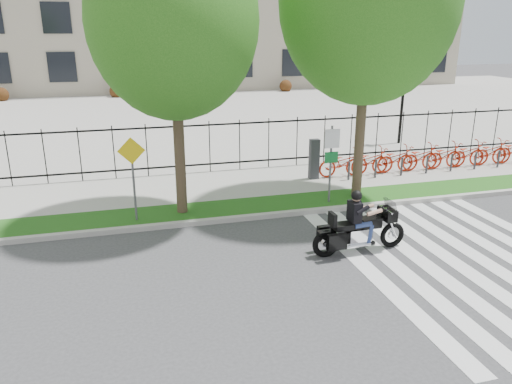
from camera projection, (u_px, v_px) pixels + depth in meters
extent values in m
plane|color=#3B3A3D|center=(283.00, 284.00, 11.32)|extent=(120.00, 120.00, 0.00)
cube|color=#AAA7A0|center=(241.00, 218.00, 15.05)|extent=(60.00, 0.20, 0.15)
cube|color=#1B4812|center=(235.00, 209.00, 15.83)|extent=(60.00, 1.50, 0.15)
cube|color=#9E9B93|center=(219.00, 186.00, 18.12)|extent=(60.00, 3.50, 0.15)
cube|color=#9E9B93|center=(169.00, 112.00, 34.21)|extent=(80.00, 34.00, 0.10)
cylinder|color=black|center=(402.00, 105.00, 24.20)|extent=(0.14, 0.14, 4.00)
cylinder|color=black|center=(406.00, 64.00, 23.60)|extent=(0.06, 0.70, 0.70)
sphere|color=white|center=(399.00, 62.00, 23.48)|extent=(0.36, 0.36, 0.36)
sphere|color=white|center=(412.00, 62.00, 23.66)|extent=(0.36, 0.36, 0.36)
cylinder|color=#3D2E21|center=(179.00, 146.00, 14.74)|extent=(0.32, 0.32, 4.15)
ellipsoid|color=#185513|center=(173.00, 21.00, 13.65)|extent=(4.75, 4.75, 5.46)
cylinder|color=#3D2E21|center=(360.00, 129.00, 16.15)|extent=(0.32, 0.32, 4.55)
ellipsoid|color=#185513|center=(369.00, 0.00, 14.93)|extent=(5.44, 5.44, 6.25)
cube|color=#2D2D33|center=(314.00, 159.00, 18.53)|extent=(0.35, 0.25, 1.50)
imported|color=#B0210B|center=(343.00, 163.00, 18.90)|extent=(1.99, 0.69, 1.05)
cylinder|color=#2D2D33|center=(349.00, 171.00, 18.50)|extent=(0.08, 0.08, 0.70)
imported|color=#B0210B|center=(370.00, 161.00, 19.18)|extent=(1.99, 0.69, 1.05)
cylinder|color=#2D2D33|center=(376.00, 169.00, 18.77)|extent=(0.08, 0.08, 0.70)
imported|color=#B0210B|center=(395.00, 159.00, 19.45)|extent=(1.99, 0.69, 1.05)
cylinder|color=#2D2D33|center=(402.00, 167.00, 19.05)|extent=(0.08, 0.08, 0.70)
imported|color=#B0210B|center=(420.00, 157.00, 19.73)|extent=(1.99, 0.69, 1.05)
cylinder|color=#2D2D33|center=(427.00, 165.00, 19.33)|extent=(0.08, 0.08, 0.70)
imported|color=#B0210B|center=(444.00, 155.00, 20.01)|extent=(1.99, 0.69, 1.05)
cylinder|color=#2D2D33|center=(451.00, 163.00, 19.60)|extent=(0.08, 0.08, 0.70)
imported|color=#B0210B|center=(468.00, 154.00, 20.28)|extent=(1.99, 0.69, 1.05)
cylinder|color=#2D2D33|center=(475.00, 161.00, 19.88)|extent=(0.08, 0.08, 0.70)
imported|color=#B0210B|center=(491.00, 152.00, 20.56)|extent=(1.99, 0.69, 1.05)
cylinder|color=#2D2D33|center=(498.00, 159.00, 20.15)|extent=(0.08, 0.08, 0.70)
cylinder|color=#59595B|center=(330.00, 165.00, 15.87)|extent=(0.07, 0.07, 2.50)
cube|color=white|center=(332.00, 139.00, 15.56)|extent=(0.50, 0.03, 0.60)
cube|color=#0C6626|center=(331.00, 157.00, 15.75)|extent=(0.45, 0.03, 0.35)
cylinder|color=#59595B|center=(134.00, 181.00, 14.35)|extent=(0.07, 0.07, 2.40)
cube|color=yellow|center=(131.00, 151.00, 14.03)|extent=(0.78, 0.03, 0.78)
torus|color=black|center=(392.00, 235.00, 13.16)|extent=(0.70, 0.16, 0.70)
torus|color=black|center=(326.00, 244.00, 12.62)|extent=(0.74, 0.18, 0.74)
cube|color=black|center=(387.00, 214.00, 12.91)|extent=(0.32, 0.56, 0.30)
cube|color=#26262B|center=(390.00, 205.00, 12.86)|extent=(0.17, 0.51, 0.31)
cube|color=silver|center=(358.00, 235.00, 12.84)|extent=(0.62, 0.36, 0.40)
cube|color=black|center=(370.00, 222.00, 12.83)|extent=(0.57, 0.36, 0.26)
cube|color=black|center=(347.00, 226.00, 12.65)|extent=(0.72, 0.39, 0.14)
cube|color=black|center=(333.00, 219.00, 12.46)|extent=(0.11, 0.35, 0.34)
cube|color=black|center=(337.00, 242.00, 12.34)|extent=(0.51, 0.18, 0.40)
cube|color=black|center=(327.00, 233.00, 12.89)|extent=(0.51, 0.18, 0.40)
cube|color=black|center=(355.00, 212.00, 12.59)|extent=(0.26, 0.41, 0.52)
sphere|color=tan|center=(357.00, 197.00, 12.48)|extent=(0.23, 0.23, 0.23)
sphere|color=black|center=(357.00, 196.00, 12.47)|extent=(0.27, 0.27, 0.27)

